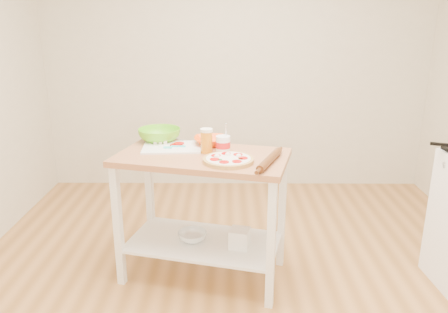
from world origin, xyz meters
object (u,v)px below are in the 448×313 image
Objects in this scene: knife at (165,137)px; rolling_pin at (270,160)px; green_bowl at (159,135)px; shelf_glass_bowl at (192,236)px; shelf_bin at (240,238)px; pizza at (228,160)px; spatula at (174,147)px; orange_bowl at (211,141)px; yogurt_tub at (223,145)px; beer_pint at (207,141)px; cutting_board at (172,147)px; prep_island at (203,190)px.

knife is 0.93m from rolling_pin.
green_bowl is 1.50× the size of shelf_glass_bowl.
shelf_bin is (0.33, -0.09, 0.03)m from shelf_glass_bowl.
shelf_glass_bowl is at bearing 146.84° from pizza.
orange_bowl is at bearing 24.84° from spatula.
pizza and rolling_pin have the same top height.
rolling_pin is at bearing -30.61° from shelf_bin.
yogurt_tub is 1.01× the size of shelf_glass_bowl.
beer_pint is 1.26× the size of shelf_bin.
cutting_board is at bearing 155.94° from beer_pint.
shelf_bin is at bearing -15.21° from shelf_glass_bowl.
prep_island is 0.34m from beer_pint.
pizza is 0.50m from cutting_board.
prep_island is 0.36m from pizza.
green_bowl is (-0.33, 0.33, 0.30)m from prep_island.
knife is (-0.30, 0.39, 0.27)m from prep_island.
yogurt_tub reaches higher than rolling_pin.
knife is at bearing 133.91° from beer_pint.
spatula is (0.02, -0.03, 0.01)m from cutting_board.
cutting_board is 0.65m from shelf_glass_bowl.
yogurt_tub is 0.51× the size of rolling_pin.
pizza is at bearing -136.86° from shelf_bin.
orange_bowl is at bearing 122.90° from shelf_bin.
shelf_bin is at bearing -29.51° from beer_pint.
orange_bowl is at bearing 10.16° from knife.
spatula is 0.26m from beer_pint.
green_bowl is at bearing 136.23° from pizza.
knife is 1.18× the size of shelf_glass_bowl.
yogurt_tub reaches higher than spatula.
knife is 0.56m from yogurt_tub.
knife is at bearing 141.43° from yogurt_tub.
spatula is (-0.21, 0.13, 0.27)m from prep_island.
green_bowl reaches higher than prep_island.
rolling_pin is 0.83m from shelf_glass_bowl.
green_bowl is (-0.38, 0.09, 0.02)m from orange_bowl.
yogurt_tub is at bearing 142.50° from rolling_pin.
green_bowl is 0.55m from yogurt_tub.
green_bowl is (-0.13, 0.20, 0.03)m from spatula.
knife is at bearing 141.85° from rolling_pin.
shelf_glass_bowl is at bearing -119.28° from orange_bowl.
spatula is 1.15× the size of shelf_bin.
pizza is 2.45× the size of shelf_bin.
beer_pint is 0.71m from shelf_bin.
spatula is at bearing 165.38° from yogurt_tub.
pizza is 1.36× the size of orange_bowl.
cutting_board is 2.53× the size of beer_pint.
yogurt_tub is (0.11, -0.01, -0.02)m from beer_pint.
yogurt_tub is at bearing -4.26° from beer_pint.
shelf_glass_bowl is at bearing -51.63° from green_bowl.
beer_pint is 0.70m from shelf_glass_bowl.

